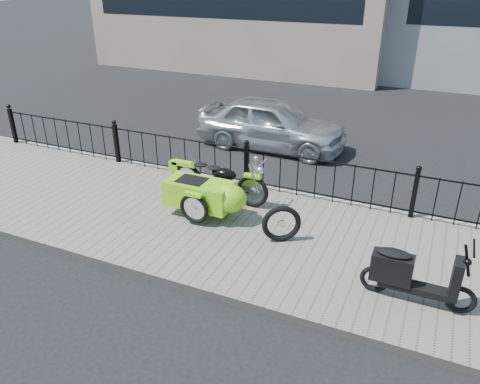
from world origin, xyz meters
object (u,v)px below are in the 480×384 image
at_px(motorcycle_sidecar, 211,192).
at_px(sedan_car, 272,123).
at_px(spare_tire, 281,224).

distance_m(motorcycle_sidecar, sedan_car, 4.34).
xyz_separation_m(motorcycle_sidecar, sedan_car, (-0.37, 4.32, 0.10)).
bearing_deg(spare_tire, motorcycle_sidecar, 165.74).
height_order(motorcycle_sidecar, sedan_car, sedan_car).
relative_size(spare_tire, sedan_car, 0.17).
xyz_separation_m(motorcycle_sidecar, spare_tire, (1.60, -0.41, -0.12)).
bearing_deg(motorcycle_sidecar, spare_tire, -14.26).
xyz_separation_m(spare_tire, sedan_car, (-1.98, 4.73, 0.22)).
distance_m(spare_tire, sedan_car, 5.13).
relative_size(motorcycle_sidecar, spare_tire, 3.26).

